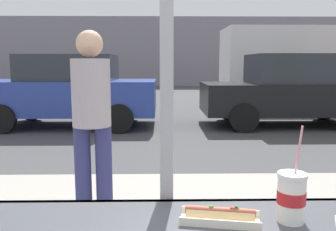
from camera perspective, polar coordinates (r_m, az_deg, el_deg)
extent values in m
plane|color=#424244|center=(9.37, -0.92, -0.89)|extent=(60.00, 60.00, 0.00)
cube|color=#2A2C30|center=(1.38, -0.20, -13.94)|extent=(2.19, 0.02, 0.02)
cube|color=#9E9EA3|center=(1.34, -0.25, 14.01)|extent=(0.05, 0.08, 1.29)
cube|color=gray|center=(24.96, -1.02, 10.22)|extent=(28.00, 1.20, 4.68)
cylinder|color=white|center=(1.25, 19.26, -12.63)|extent=(0.09, 0.09, 0.15)
cylinder|color=red|center=(1.25, 19.27, -12.30)|extent=(0.09, 0.09, 0.04)
cylinder|color=black|center=(1.23, 19.42, -9.49)|extent=(0.08, 0.08, 0.01)
cylinder|color=white|center=(1.22, 19.44, -9.04)|extent=(0.10, 0.10, 0.01)
cylinder|color=pink|center=(1.21, 20.22, -6.18)|extent=(0.02, 0.02, 0.20)
cube|color=beige|center=(1.22, 8.38, -16.52)|extent=(0.27, 0.14, 0.01)
cube|color=beige|center=(1.17, 8.36, -16.96)|extent=(0.26, 0.05, 0.03)
cube|color=beige|center=(1.25, 8.42, -15.19)|extent=(0.26, 0.05, 0.03)
cylinder|color=#DBB77A|center=(1.21, 8.40, -15.53)|extent=(0.22, 0.08, 0.04)
cylinder|color=#9E4733|center=(1.20, 8.41, -15.01)|extent=(0.23, 0.07, 0.03)
cube|color=#337A2D|center=(1.20, 10.87, -14.52)|extent=(0.01, 0.01, 0.01)
cube|color=red|center=(1.20, 10.28, -14.51)|extent=(0.01, 0.01, 0.01)
cube|color=#337A2D|center=(1.20, 7.01, -14.44)|extent=(0.02, 0.01, 0.01)
cube|color=#337A2D|center=(1.20, 11.03, -14.53)|extent=(0.01, 0.01, 0.01)
cube|color=#283D93|center=(8.84, -15.50, 2.93)|extent=(4.11, 1.84, 0.79)
cube|color=#282D33|center=(8.80, -15.59, 7.45)|extent=(2.14, 1.62, 0.60)
cylinder|color=black|center=(9.56, -6.62, 1.18)|extent=(0.64, 0.18, 0.64)
cylinder|color=black|center=(7.75, -7.93, -0.51)|extent=(0.64, 0.18, 0.64)
cylinder|color=black|center=(10.13, -21.11, 1.07)|extent=(0.64, 0.18, 0.64)
cylinder|color=black|center=(8.44, -25.36, -0.51)|extent=(0.64, 0.18, 0.64)
cube|color=black|center=(9.11, 18.91, 2.70)|extent=(4.17, 1.80, 0.72)
cube|color=#282D33|center=(9.12, 19.94, 7.10)|extent=(2.17, 1.58, 0.69)
cylinder|color=black|center=(10.46, 23.82, 1.13)|extent=(0.64, 0.18, 0.64)
cylinder|color=black|center=(9.67, 9.76, 1.18)|extent=(0.64, 0.18, 0.64)
cylinder|color=black|center=(7.92, 12.18, -0.42)|extent=(0.64, 0.18, 0.64)
cube|color=silver|center=(13.42, 19.42, 8.26)|extent=(4.85, 2.20, 2.30)
cylinder|color=black|center=(14.25, 14.43, 3.82)|extent=(0.90, 0.24, 0.90)
cylinder|color=black|center=(12.15, 17.18, 2.98)|extent=(0.90, 0.24, 0.90)
cylinder|color=navy|center=(3.15, -13.54, -9.21)|extent=(0.14, 0.14, 0.84)
cylinder|color=navy|center=(3.12, -10.27, -9.30)|extent=(0.14, 0.14, 0.84)
cylinder|color=#998E97|center=(3.00, -12.31, 3.60)|extent=(0.32, 0.32, 0.56)
sphere|color=tan|center=(3.00, -12.55, 11.24)|extent=(0.22, 0.22, 0.22)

